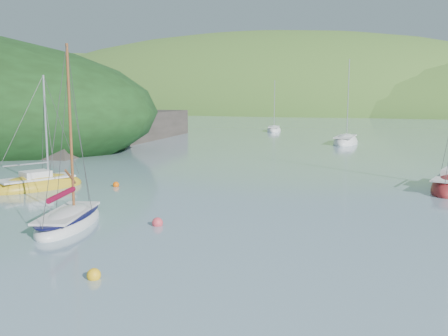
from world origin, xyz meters
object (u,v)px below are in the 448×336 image
at_px(daysailer_white, 69,221).
at_px(sailboat_yellow, 38,186).
at_px(distant_sloop_a, 345,142).
at_px(distant_sloop_c, 274,130).

distance_m(daysailer_white, sailboat_yellow, 9.79).
distance_m(sailboat_yellow, distant_sloop_a, 38.79).
bearing_deg(sailboat_yellow, daysailer_white, -16.33).
relative_size(daysailer_white, distant_sloop_c, 0.96).
bearing_deg(daysailer_white, sailboat_yellow, 122.05).
height_order(sailboat_yellow, distant_sloop_a, distant_sloop_a).
xyz_separation_m(sailboat_yellow, distant_sloop_a, (11.63, 37.01, 0.01)).
distance_m(sailboat_yellow, distant_sloop_c, 53.52).
xyz_separation_m(sailboat_yellow, distant_sloop_c, (-2.87, 53.44, -0.02)).
bearing_deg(distant_sloop_a, daysailer_white, -98.13).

